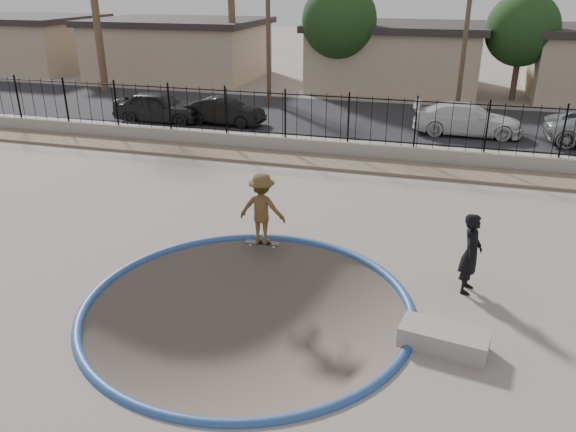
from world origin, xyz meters
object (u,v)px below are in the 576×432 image
Objects in this scene: car_b at (225,111)px; car_c at (467,119)px; car_a at (158,107)px; concrete_ledge at (444,339)px; skater at (262,212)px; videographer at (471,253)px; skateboard at (263,243)px.

car_c is at bearing -81.66° from car_b.
car_a is 3.26m from car_b.
concrete_ledge is 16.36m from car_c.
concrete_ledge is at bearing 144.41° from skater.
car_c is (0.45, 16.34, 0.51)m from concrete_ledge.
car_c is (0.02, 14.03, -0.20)m from videographer.
car_b reaches higher than concrete_ledge.
skater is 1.16× the size of concrete_ledge.
concrete_ledge is 0.43× the size of car_b.
skateboard is at bearing 89.24° from videographer.
skater is 13.28m from car_b.
car_c is (5.08, 13.11, -0.21)m from skater.
car_a is (-9.10, 11.51, 0.70)m from skateboard.
skater is at bearing -145.90° from car_a.
car_b is at bearing 111.25° from skateboard.
car_c is at bearing -111.88° from skater.
videographer is at bearing 79.61° from concrete_ledge.
car_b is (-10.92, 12.83, -0.26)m from videographer.
skater is 14.68m from car_a.
car_a is (-9.10, 11.51, -0.16)m from skater.
car_a reaches higher than car_b.
videographer is (5.06, -0.92, 0.85)m from skateboard.
videographer reaches higher than concrete_ledge.
car_a reaches higher than concrete_ledge.
car_a is at bearing -52.37° from skater.
car_a reaches higher than car_c.
car_b is at bearing -87.18° from car_a.
skater is 1.01× the size of videographer.
skateboard is at bearing -72.26° from skater.
car_a is 0.91× the size of car_c.
skater reaches higher than concrete_ledge.
videographer is at bearing -15.24° from skateboard.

